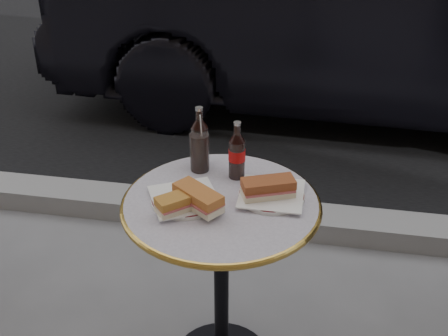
% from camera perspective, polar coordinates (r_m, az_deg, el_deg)
% --- Properties ---
extents(asphalt_road, '(40.00, 8.00, 0.00)m').
position_cam_1_polar(asphalt_road, '(6.65, 7.90, 15.09)').
color(asphalt_road, black).
rests_on(asphalt_road, ground).
extents(curb, '(40.00, 0.20, 0.12)m').
position_cam_1_polar(curb, '(2.86, 3.05, -4.98)').
color(curb, gray).
rests_on(curb, ground).
extents(bistro_table, '(0.62, 0.62, 0.73)m').
position_cam_1_polar(bistro_table, '(1.96, -0.27, -12.29)').
color(bistro_table, '#BAB2C4').
rests_on(bistro_table, ground).
extents(plate_left, '(0.26, 0.26, 0.01)m').
position_cam_1_polar(plate_left, '(1.73, -3.99, -3.26)').
color(plate_left, white).
rests_on(plate_left, bistro_table).
extents(plate_right, '(0.24, 0.24, 0.01)m').
position_cam_1_polar(plate_right, '(1.75, 4.85, -2.81)').
color(plate_right, white).
rests_on(plate_right, bistro_table).
extents(sandwich_left_a, '(0.15, 0.14, 0.05)m').
position_cam_1_polar(sandwich_left_a, '(1.66, -4.51, -3.56)').
color(sandwich_left_a, '#B3732D').
rests_on(sandwich_left_a, plate_left).
extents(sandwich_left_b, '(0.18, 0.16, 0.06)m').
position_cam_1_polar(sandwich_left_b, '(1.67, -2.65, -3.15)').
color(sandwich_left_b, '#B1642D').
rests_on(sandwich_left_b, plate_left).
extents(sandwich_right, '(0.18, 0.13, 0.06)m').
position_cam_1_polar(sandwich_right, '(1.72, 4.50, -2.10)').
color(sandwich_right, brown).
rests_on(sandwich_right, plate_right).
extents(cola_bottle_left, '(0.07, 0.07, 0.21)m').
position_cam_1_polar(cola_bottle_left, '(1.88, -2.48, 3.23)').
color(cola_bottle_left, black).
rests_on(cola_bottle_left, bistro_table).
extents(cola_bottle_right, '(0.07, 0.07, 0.20)m').
position_cam_1_polar(cola_bottle_right, '(1.81, 1.33, 1.84)').
color(cola_bottle_right, black).
rests_on(cola_bottle_right, bistro_table).
extents(cola_glass, '(0.08, 0.08, 0.14)m').
position_cam_1_polar(cola_glass, '(1.87, -2.50, 1.65)').
color(cola_glass, black).
rests_on(cola_glass, bistro_table).
extents(parked_car, '(1.67, 4.43, 1.44)m').
position_cam_1_polar(parked_car, '(4.07, 15.58, 15.23)').
color(parked_car, black).
rests_on(parked_car, ground).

